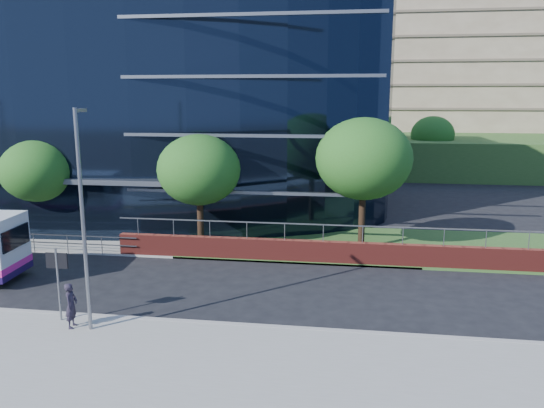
% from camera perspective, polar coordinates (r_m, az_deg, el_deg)
% --- Properties ---
extents(far_forecourt, '(50.00, 8.00, 0.10)m').
position_cam_1_polar(far_forecourt, '(37.85, -26.07, -2.65)').
color(far_forecourt, gray).
rests_on(far_forecourt, ground).
extents(grass_verge, '(36.00, 8.00, 0.12)m').
position_cam_1_polar(grass_verge, '(32.54, 23.76, -4.59)').
color(grass_verge, '#2D511E').
rests_on(grass_verge, ground).
extents(glass_office, '(44.00, 23.10, 16.00)m').
position_cam_1_polar(glass_office, '(44.40, -17.59, 10.27)').
color(glass_office, black).
rests_on(glass_office, ground).
extents(retaining_wall, '(34.00, 0.40, 2.11)m').
position_cam_1_polar(retaining_wall, '(28.04, 17.89, -5.47)').
color(retaining_wall, maroon).
rests_on(retaining_wall, ground).
extents(apartment_block, '(60.00, 42.00, 30.00)m').
position_cam_1_polar(apartment_block, '(78.26, 21.26, 12.60)').
color(apartment_block, '#2D511E').
rests_on(apartment_block, ground).
extents(street_sign, '(0.85, 0.09, 2.80)m').
position_cam_1_polar(street_sign, '(21.55, -22.09, -6.56)').
color(street_sign, slate).
rests_on(street_sign, pavement_near).
extents(tree_far_b, '(4.29, 4.29, 6.05)m').
position_cam_1_polar(tree_far_b, '(34.24, -23.92, 3.26)').
color(tree_far_b, black).
rests_on(tree_far_b, ground).
extents(tree_far_c, '(4.62, 4.62, 6.51)m').
position_cam_1_polar(tree_far_c, '(29.62, -7.86, 3.64)').
color(tree_far_c, black).
rests_on(tree_far_c, ground).
extents(tree_far_d, '(5.28, 5.28, 7.44)m').
position_cam_1_polar(tree_far_d, '(29.37, 9.85, 4.80)').
color(tree_far_d, black).
rests_on(tree_far_d, ground).
extents(tree_dist_e, '(4.62, 4.62, 6.51)m').
position_cam_1_polar(tree_dist_e, '(59.96, 16.88, 7.16)').
color(tree_dist_e, black).
rests_on(tree_dist_e, ground).
extents(streetlight_east, '(0.15, 0.77, 8.00)m').
position_cam_1_polar(streetlight_east, '(19.76, -19.68, -1.09)').
color(streetlight_east, slate).
rests_on(streetlight_east, pavement_near).
extents(pedestrian, '(0.47, 0.66, 1.69)m').
position_cam_1_polar(pedestrian, '(21.11, -20.79, -10.16)').
color(pedestrian, black).
rests_on(pedestrian, pavement_near).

